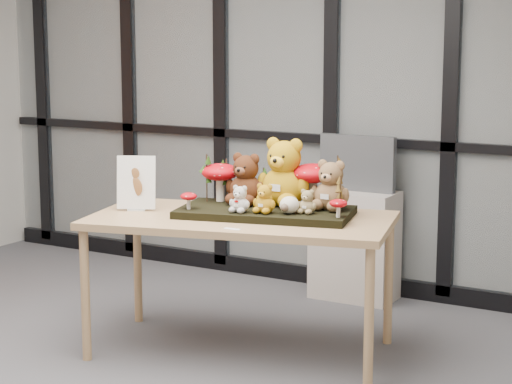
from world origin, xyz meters
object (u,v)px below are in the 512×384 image
Objects in this scene: sign_holder at (136,185)px; bear_tan_back at (331,182)px; mushroom_back_left at (220,180)px; plush_cream_hedgehog at (289,204)px; diorama_tray at (265,212)px; mushroom_front_left at (189,200)px; bear_beige_small at (307,200)px; mushroom_front_right at (338,207)px; display_table at (241,228)px; bear_small_yellow at (265,197)px; bear_white_bow at (240,197)px; monitor at (357,163)px; cabinet at (355,245)px; bear_pooh_yellow at (284,168)px; mushroom_back_right at (313,183)px; bear_brown_medium at (246,176)px.

bear_tan_back is at bearing -6.19° from sign_holder.
plush_cream_hedgehog is at bearing -14.70° from mushroom_back_left.
mushroom_front_left is at bearing -162.41° from diorama_tray.
mushroom_front_right is (0.19, -0.01, -0.02)m from bear_beige_small.
mushroom_back_left is 0.80m from mushroom_front_right.
diorama_tray reaches higher than display_table.
bear_small_yellow is 0.23m from bear_beige_small.
bear_tan_back is at bearing 25.12° from bear_white_bow.
monitor is (0.07, 1.40, 0.02)m from bear_white_bow.
bear_small_yellow is 0.24× the size of cabinet.
plush_cream_hedgehog is (0.29, 0.03, 0.16)m from display_table.
cabinet is at bearing 36.91° from sign_holder.
display_table is 0.66m from sign_holder.
bear_pooh_yellow reaches higher than bear_small_yellow.
mushroom_back_right is 0.84× the size of sign_holder.
bear_beige_small is at bearing -78.33° from monitor.
mushroom_front_right is (0.39, 0.09, -0.04)m from bear_small_yellow.
bear_white_bow is 1.60× the size of mushroom_front_left.
bear_tan_back is 1.14× the size of mushroom_back_right.
cabinet is at bearing 75.69° from mushroom_front_left.
bear_small_yellow is 1.66× the size of mushroom_front_right.
mushroom_back_right is at bearing 147.00° from bear_tan_back.
bear_pooh_yellow is 3.95× the size of mushroom_front_right.
mushroom_back_right reaches higher than mushroom_front_right.
bear_tan_back is 1.25× the size of mushroom_back_left.
bear_pooh_yellow is 2.38× the size of bear_small_yellow.
bear_white_bow is at bearing -125.05° from mushroom_back_right.
plush_cream_hedgehog is 0.97× the size of mushroom_front_right.
diorama_tray is 0.38m from mushroom_back_left.
display_table is at bearing 178.05° from bear_beige_small.
plush_cream_hedgehog is at bearing -82.18° from cabinet.
bear_white_bow is at bearing 11.76° from mushroom_front_left.
bear_white_bow is (-0.07, -0.16, 0.10)m from diorama_tray.
sign_holder is 0.43× the size of cabinet.
plush_cream_hedgehog is at bearing 16.52° from mushroom_front_left.
diorama_tray is 1.29m from cabinet.
monitor is (-0.26, 1.25, 0.03)m from bear_beige_small.
mushroom_front_right is 1.41m from cabinet.
sign_holder reaches higher than bear_white_bow.
bear_tan_back is 0.79m from mushroom_front_left.
cabinet is 0.56m from monitor.
bear_white_bow reaches higher than mushroom_front_left.
bear_tan_back is 0.51m from bear_white_bow.
diorama_tray reaches higher than cabinet.
bear_brown_medium is 0.30m from bear_small_yellow.
bear_brown_medium is 1.02× the size of sign_holder.
bear_brown_medium is 3.15× the size of mushroom_front_left.
bear_beige_small reaches higher than diorama_tray.
bear_white_bow is 1.53× the size of mushroom_front_right.
cabinet is at bearing 100.23° from mushroom_back_right.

